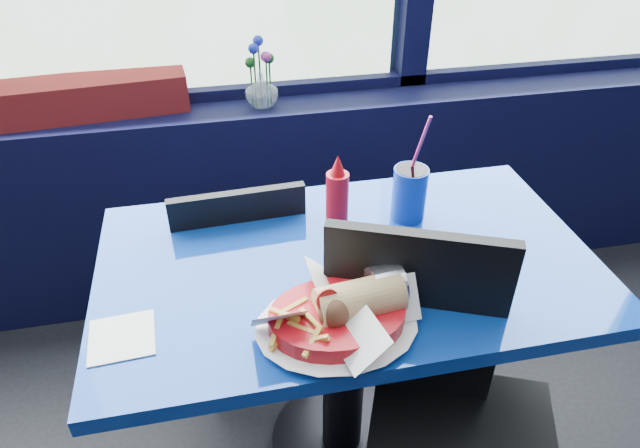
% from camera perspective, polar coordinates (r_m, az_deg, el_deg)
% --- Properties ---
extents(window_sill, '(5.00, 0.26, 0.80)m').
position_cam_1_polar(window_sill, '(2.27, -10.22, 2.16)').
color(window_sill, black).
rests_on(window_sill, ground).
extents(near_table, '(1.20, 0.70, 0.75)m').
position_cam_1_polar(near_table, '(1.51, 2.62, -8.91)').
color(near_table, black).
rests_on(near_table, ground).
extents(chair_near_front, '(0.55, 0.56, 0.94)m').
position_cam_1_polar(chair_near_front, '(1.39, 11.95, -16.75)').
color(chair_near_front, black).
rests_on(chair_near_front, ground).
extents(chair_near_back, '(0.40, 0.40, 0.84)m').
position_cam_1_polar(chair_near_back, '(1.78, -7.54, -4.75)').
color(chair_near_back, black).
rests_on(chair_near_back, ground).
extents(planter_box, '(0.64, 0.21, 0.13)m').
position_cam_1_polar(planter_box, '(2.11, -21.90, 11.74)').
color(planter_box, maroon).
rests_on(planter_box, window_sill).
extents(flower_vase, '(0.15, 0.15, 0.24)m').
position_cam_1_polar(flower_vase, '(2.03, -5.88, 13.56)').
color(flower_vase, silver).
rests_on(flower_vase, window_sill).
extents(food_basket, '(0.36, 0.36, 0.11)m').
position_cam_1_polar(food_basket, '(1.19, 2.01, -9.11)').
color(food_basket, '#AE0B14').
rests_on(food_basket, near_table).
extents(ketchup_bottle, '(0.06, 0.06, 0.22)m').
position_cam_1_polar(ketchup_bottle, '(1.44, 1.72, 2.66)').
color(ketchup_bottle, '#AE0B14').
rests_on(ketchup_bottle, near_table).
extents(soda_cup, '(0.09, 0.09, 0.31)m').
position_cam_1_polar(soda_cup, '(1.51, 8.93, 3.16)').
color(soda_cup, '#0E2F9B').
rests_on(soda_cup, near_table).
extents(napkin, '(0.14, 0.14, 0.00)m').
position_cam_1_polar(napkin, '(1.27, -19.21, -10.65)').
color(napkin, white).
rests_on(napkin, near_table).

